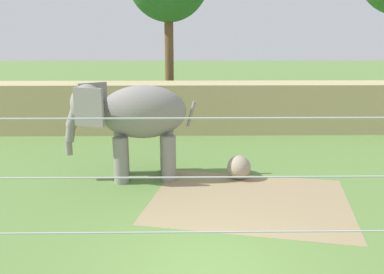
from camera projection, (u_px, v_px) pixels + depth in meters
The scene contains 6 objects.
ground_plane at pixel (209, 273), 7.44m from camera, with size 120.00×120.00×0.00m, color #5B7F3D.
dirt_patch at pixel (249, 200), 10.67m from camera, with size 5.05×3.94×0.01m, color #937F5B.
embankment_wall at pixel (196, 107), 17.99m from camera, with size 36.00×1.80×2.14m, color tan.
elephant at pixel (133, 116), 11.89m from camera, with size 3.83×1.75×2.84m.
enrichment_ball at pixel (239, 167), 12.17m from camera, with size 0.71×0.71×0.71m, color gray.
cable_fence at pixel (221, 250), 4.82m from camera, with size 11.58×0.24×3.48m.
Camera 1 is at (-0.41, -6.60, 4.23)m, focal length 38.21 mm.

